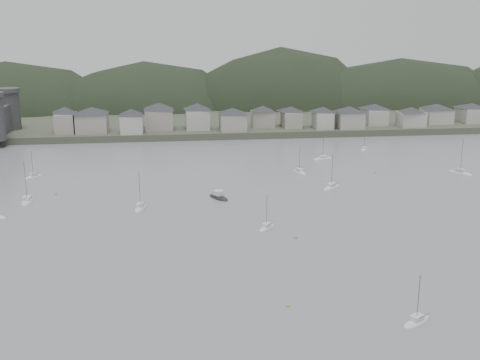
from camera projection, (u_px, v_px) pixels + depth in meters
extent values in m
plane|color=slate|center=(297.00, 323.00, 100.27)|extent=(900.00, 900.00, 0.00)
cube|color=#383D2D|center=(196.00, 103.00, 383.22)|extent=(900.00, 250.00, 3.00)
ellipsoid|color=black|center=(12.00, 130.00, 350.18)|extent=(138.98, 92.48, 81.13)
ellipsoid|color=black|center=(146.00, 127.00, 360.80)|extent=(132.08, 90.41, 79.74)
ellipsoid|color=black|center=(279.00, 128.00, 371.87)|extent=(133.88, 88.37, 101.41)
ellipsoid|color=black|center=(397.00, 124.00, 375.82)|extent=(165.81, 81.78, 82.55)
cylinder|color=#323235|center=(9.00, 111.00, 272.28)|extent=(10.00, 10.00, 17.00)
cube|color=#323235|center=(2.00, 121.00, 259.46)|extent=(3.50, 30.00, 12.00)
cube|color=gray|center=(66.00, 123.00, 265.12)|extent=(8.34, 12.91, 8.59)
pyramid|color=#252429|center=(65.00, 110.00, 263.68)|extent=(15.78, 15.78, 3.01)
cube|color=gray|center=(92.00, 123.00, 265.99)|extent=(13.68, 13.35, 8.36)
pyramid|color=#252429|center=(91.00, 110.00, 264.59)|extent=(20.07, 20.07, 2.93)
cube|color=#B4B2A9|center=(132.00, 124.00, 263.14)|extent=(9.78, 10.20, 8.08)
pyramid|color=#252429|center=(131.00, 112.00, 261.78)|extent=(14.83, 14.83, 2.83)
cube|color=gray|center=(159.00, 119.00, 273.76)|extent=(12.59, 13.33, 9.09)
pyramid|color=#252429|center=(159.00, 106.00, 272.23)|extent=(19.24, 19.24, 3.18)
cube|color=#B4B2A9|center=(198.00, 119.00, 274.52)|extent=(10.74, 12.17, 8.87)
pyramid|color=#252429|center=(197.00, 107.00, 273.03)|extent=(17.01, 17.01, 3.10)
cube|color=gray|center=(233.00, 122.00, 270.31)|extent=(11.63, 12.09, 7.69)
pyramid|color=#252429|center=(233.00, 111.00, 269.01)|extent=(17.61, 17.61, 2.69)
cube|color=gray|center=(263.00, 119.00, 280.57)|extent=(10.37, 9.35, 7.44)
pyramid|color=#252429|center=(263.00, 108.00, 279.31)|extent=(14.65, 14.65, 2.60)
cube|color=gray|center=(291.00, 119.00, 279.95)|extent=(8.24, 12.20, 7.22)
pyramid|color=#252429|center=(292.00, 109.00, 278.74)|extent=(15.17, 15.17, 2.53)
cube|color=#B4B2A9|center=(323.00, 120.00, 276.61)|extent=(8.06, 10.91, 7.46)
pyramid|color=#252429|center=(323.00, 110.00, 275.36)|extent=(14.08, 14.08, 2.61)
cube|color=gray|center=(349.00, 120.00, 276.69)|extent=(11.73, 11.78, 7.66)
pyramid|color=#252429|center=(350.00, 109.00, 275.40)|extent=(17.46, 17.46, 2.68)
cube|color=#B4B2A9|center=(374.00, 117.00, 288.16)|extent=(10.19, 13.02, 7.33)
pyramid|color=#252429|center=(375.00, 107.00, 286.93)|extent=(17.23, 17.23, 2.57)
cube|color=#B4B2A9|center=(411.00, 119.00, 281.58)|extent=(11.70, 9.81, 6.88)
pyramid|color=#252429|center=(412.00, 110.00, 280.42)|extent=(15.97, 15.97, 2.41)
cube|color=#B4B2A9|center=(436.00, 116.00, 292.15)|extent=(12.83, 12.48, 7.00)
pyramid|color=#252429|center=(437.00, 106.00, 290.97)|extent=(18.79, 18.79, 2.45)
cube|color=#B4B2A9|center=(471.00, 115.00, 294.93)|extent=(11.07, 13.50, 6.97)
pyramid|color=#252429|center=(472.00, 106.00, 293.76)|extent=(18.25, 18.25, 2.44)
ellipsoid|color=silver|center=(33.00, 177.00, 198.24)|extent=(6.31, 6.73, 1.40)
cube|color=silver|center=(33.00, 174.00, 197.99)|extent=(2.78, 2.86, 0.70)
cylinder|color=#3F3F42|center=(32.00, 164.00, 197.11)|extent=(0.12, 0.12, 8.75)
cylinder|color=#3F3F42|center=(35.00, 173.00, 197.05)|extent=(2.16, 2.43, 0.10)
ellipsoid|color=silver|center=(140.00, 208.00, 164.20)|extent=(4.31, 8.59, 1.64)
cube|color=silver|center=(140.00, 204.00, 163.92)|extent=(2.38, 3.19, 0.70)
cylinder|color=#3F3F42|center=(140.00, 190.00, 162.88)|extent=(0.12, 0.12, 10.27)
cylinder|color=#3F3F42|center=(141.00, 204.00, 162.43)|extent=(0.88, 3.63, 0.10)
ellipsoid|color=silver|center=(299.00, 172.00, 204.98)|extent=(4.49, 8.11, 1.55)
cube|color=silver|center=(299.00, 169.00, 204.71)|extent=(2.37, 3.07, 0.70)
cylinder|color=#3F3F42|center=(300.00, 158.00, 203.74)|extent=(0.12, 0.12, 9.67)
cylinder|color=#3F3F42|center=(300.00, 167.00, 205.91)|extent=(1.04, 3.38, 0.10)
ellipsoid|color=silver|center=(416.00, 322.00, 100.52)|extent=(6.90, 5.45, 1.36)
cube|color=silver|center=(417.00, 317.00, 100.28)|extent=(2.81, 2.53, 0.70)
cylinder|color=#3F3F42|center=(418.00, 299.00, 99.43)|extent=(0.12, 0.12, 8.48)
cylinder|color=#3F3F42|center=(425.00, 316.00, 99.65)|extent=(2.64, 1.71, 0.10)
ellipsoid|color=silver|center=(364.00, 150.00, 243.19)|extent=(5.26, 6.15, 1.24)
cube|color=silver|center=(364.00, 147.00, 242.97)|extent=(2.38, 2.55, 0.70)
cylinder|color=#3F3F42|center=(365.00, 140.00, 242.19)|extent=(0.12, 0.12, 7.73)
cylinder|color=#3F3F42|center=(362.00, 146.00, 243.61)|extent=(1.73, 2.30, 0.10)
ellipsoid|color=silver|center=(323.00, 159.00, 225.84)|extent=(8.72, 4.95, 1.66)
cube|color=silver|center=(323.00, 156.00, 225.56)|extent=(3.31, 2.59, 0.70)
cylinder|color=#3F3F42|center=(323.00, 145.00, 224.51)|extent=(0.12, 0.12, 10.39)
cylinder|color=#3F3F42|center=(319.00, 155.00, 225.66)|extent=(3.61, 1.18, 0.10)
ellipsoid|color=silver|center=(267.00, 228.00, 147.80)|extent=(5.95, 6.57, 1.35)
cube|color=silver|center=(267.00, 225.00, 147.56)|extent=(2.64, 2.76, 0.70)
cylinder|color=#3F3F42|center=(267.00, 212.00, 146.72)|extent=(0.12, 0.12, 8.42)
cylinder|color=#3F3F42|center=(270.00, 223.00, 146.62)|extent=(2.00, 2.40, 0.10)
ellipsoid|color=silver|center=(331.00, 188.00, 185.25)|extent=(8.19, 7.74, 1.71)
cube|color=silver|center=(332.00, 184.00, 184.96)|extent=(3.48, 3.40, 0.70)
cylinder|color=#3F3F42|center=(332.00, 171.00, 183.88)|extent=(0.12, 0.12, 10.68)
cylinder|color=#3F3F42|center=(336.00, 183.00, 183.98)|extent=(2.93, 2.64, 0.10)
ellipsoid|color=silver|center=(27.00, 202.00, 170.36)|extent=(3.29, 9.55, 1.89)
cube|color=silver|center=(27.00, 198.00, 170.05)|extent=(2.17, 3.37, 0.70)
cylinder|color=#3F3F42|center=(26.00, 181.00, 168.85)|extent=(0.12, 0.12, 11.83)
cylinder|color=#3F3F42|center=(25.00, 197.00, 168.27)|extent=(0.22, 4.26, 0.10)
ellipsoid|color=silver|center=(460.00, 173.00, 203.51)|extent=(7.05, 9.74, 1.88)
cube|color=silver|center=(460.00, 170.00, 203.20)|extent=(3.37, 3.88, 0.70)
cylinder|color=#3F3F42|center=(462.00, 156.00, 202.01)|extent=(0.12, 0.12, 11.78)
cylinder|color=#3F3F42|center=(460.00, 169.00, 201.52)|extent=(2.06, 3.80, 0.10)
ellipsoid|color=black|center=(219.00, 198.00, 174.08)|extent=(6.78, 8.89, 1.86)
cube|color=silver|center=(219.00, 193.00, 173.68)|extent=(3.31, 3.37, 1.40)
cylinder|color=#3F3F42|center=(219.00, 190.00, 173.46)|extent=(0.10, 0.10, 1.20)
sphere|color=#BE863F|center=(296.00, 238.00, 140.94)|extent=(0.70, 0.70, 0.70)
sphere|color=#BE863F|center=(288.00, 306.00, 106.36)|extent=(0.70, 0.70, 0.70)
sphere|color=#BE863F|center=(376.00, 172.00, 205.07)|extent=(0.70, 0.70, 0.70)
sphere|color=#BE863F|center=(56.00, 193.00, 178.50)|extent=(0.70, 0.70, 0.70)
sphere|color=#BE863F|center=(7.00, 170.00, 208.68)|extent=(0.70, 0.70, 0.70)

